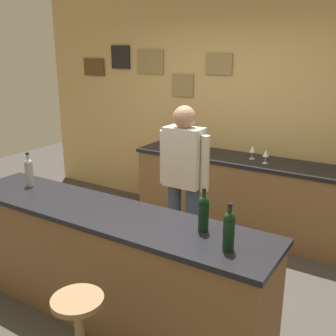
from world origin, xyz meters
TOP-DOWN VIEW (x-y plane):
  - ground_plane at (0.00, 0.00)m, footprint 10.00×10.00m
  - back_wall at (-0.01, 2.03)m, footprint 6.00×0.09m
  - bar_counter at (0.00, -0.40)m, footprint 2.72×0.60m
  - side_counter at (0.40, 1.65)m, footprint 2.82×0.56m
  - bartender at (0.14, 0.57)m, footprint 0.52×0.21m
  - bar_stool at (0.36, -1.08)m, footprint 0.32×0.32m
  - wine_bottle_a at (-0.95, -0.31)m, footprint 0.07×0.07m
  - wine_bottle_b at (0.80, -0.31)m, footprint 0.07×0.07m
  - wine_bottle_c at (1.06, -0.47)m, footprint 0.07×0.07m
  - wine_glass_a at (-0.74, 1.64)m, footprint 0.07×0.07m
  - wine_glass_b at (0.39, 1.68)m, footprint 0.07×0.07m
  - wine_glass_c at (0.58, 1.59)m, footprint 0.07×0.07m

SIDE VIEW (x-z plane):
  - ground_plane at x=0.00m, z-range 0.00..0.00m
  - side_counter at x=0.40m, z-range 0.00..0.90m
  - bar_stool at x=0.36m, z-range 0.12..0.80m
  - bar_counter at x=0.00m, z-range 0.00..0.92m
  - bartender at x=0.14m, z-range 0.13..1.75m
  - wine_glass_a at x=-0.74m, z-range 0.93..1.09m
  - wine_glass_b at x=0.39m, z-range 0.93..1.09m
  - wine_glass_c at x=0.58m, z-range 0.93..1.09m
  - wine_bottle_a at x=-0.95m, z-range 0.90..1.21m
  - wine_bottle_b at x=0.80m, z-range 0.90..1.21m
  - wine_bottle_c at x=1.06m, z-range 0.90..1.21m
  - back_wall at x=-0.01m, z-range 0.01..2.81m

